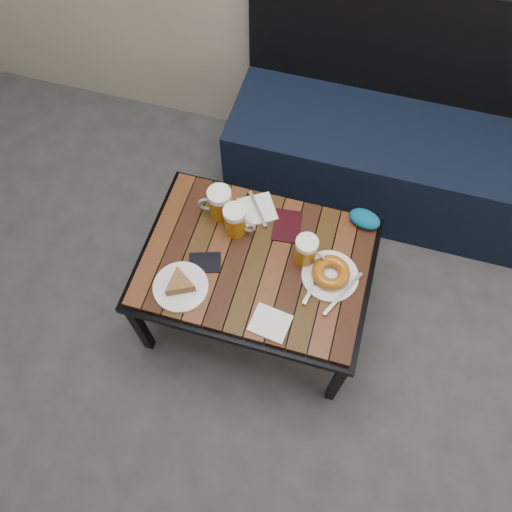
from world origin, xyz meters
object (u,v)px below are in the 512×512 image
(knit_pouch, at_px, (365,219))
(passport_burgundy, at_px, (287,226))
(plate_pie, at_px, (180,285))
(cafe_table, at_px, (256,265))
(plate_bagel, at_px, (330,274))
(passport_navy, at_px, (205,263))
(beer_mug_centre, at_px, (236,221))
(bench, at_px, (386,154))
(beer_mug_right, at_px, (306,251))
(beer_mug_left, at_px, (219,203))

(knit_pouch, bearing_deg, passport_burgundy, -161.00)
(plate_pie, bearing_deg, cafe_table, 38.65)
(plate_bagel, height_order, passport_navy, plate_bagel)
(beer_mug_centre, distance_m, passport_navy, 0.19)
(plate_bagel, xyz_separation_m, passport_burgundy, (-0.20, 0.16, -0.02))
(bench, bearing_deg, beer_mug_centre, -125.89)
(beer_mug_right, bearing_deg, knit_pouch, 61.73)
(cafe_table, bearing_deg, passport_navy, -160.02)
(plate_pie, bearing_deg, beer_mug_right, 30.08)
(cafe_table, bearing_deg, passport_burgundy, 66.41)
(plate_bagel, distance_m, passport_navy, 0.45)
(plate_pie, height_order, plate_bagel, plate_bagel)
(bench, distance_m, cafe_table, 0.89)
(passport_navy, bearing_deg, cafe_table, 92.06)
(passport_navy, bearing_deg, bench, 128.38)
(plate_pie, xyz_separation_m, knit_pouch, (0.57, 0.44, 0.00))
(beer_mug_left, xyz_separation_m, plate_bagel, (0.45, -0.15, -0.05))
(beer_mug_centre, xyz_separation_m, passport_navy, (-0.07, -0.16, -0.06))
(plate_pie, bearing_deg, passport_burgundy, 49.42)
(beer_mug_right, bearing_deg, plate_bagel, -12.46)
(bench, distance_m, beer_mug_left, 0.90)
(beer_mug_right, relative_size, plate_pie, 0.66)
(bench, distance_m, beer_mug_right, 0.82)
(passport_navy, bearing_deg, beer_mug_left, 164.74)
(beer_mug_centre, relative_size, beer_mug_right, 1.04)
(plate_pie, bearing_deg, beer_mug_left, 83.13)
(beer_mug_left, distance_m, beer_mug_centre, 0.09)
(passport_burgundy, bearing_deg, plate_bagel, -45.49)
(knit_pouch, bearing_deg, cafe_table, -142.91)
(beer_mug_centre, height_order, beer_mug_right, beer_mug_centre)
(plate_bagel, height_order, passport_burgundy, plate_bagel)
(bench, distance_m, plate_bagel, 0.82)
(cafe_table, relative_size, plate_pie, 4.35)
(beer_mug_centre, xyz_separation_m, plate_pie, (-0.12, -0.28, -0.04))
(beer_mug_left, height_order, beer_mug_right, beer_mug_left)
(beer_mug_centre, bearing_deg, passport_navy, -109.27)
(cafe_table, distance_m, beer_mug_left, 0.26)
(bench, bearing_deg, knit_pouch, -95.49)
(cafe_table, bearing_deg, bench, 63.38)
(plate_pie, xyz_separation_m, passport_burgundy, (0.29, 0.34, -0.02))
(beer_mug_right, distance_m, plate_pie, 0.45)
(passport_navy, distance_m, passport_burgundy, 0.34)
(passport_navy, bearing_deg, beer_mug_centre, 139.02)
(beer_mug_centre, relative_size, plate_bagel, 0.52)
(beer_mug_left, xyz_separation_m, passport_burgundy, (0.26, 0.02, -0.07))
(plate_pie, bearing_deg, beer_mug_centre, 66.82)
(passport_navy, relative_size, passport_burgundy, 0.81)
(beer_mug_right, bearing_deg, cafe_table, -152.48)
(knit_pouch, bearing_deg, beer_mug_left, -168.33)
(plate_bagel, bearing_deg, cafe_table, -179.06)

